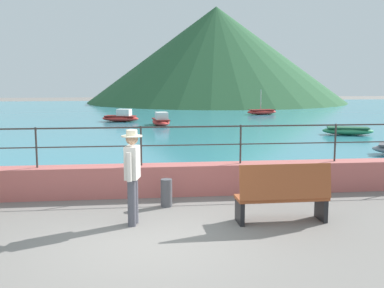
# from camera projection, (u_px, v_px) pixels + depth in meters

# --- Properties ---
(ground_plane) EXTENTS (120.00, 120.00, 0.00)m
(ground_plane) POSITION_uv_depth(u_px,v_px,m) (144.00, 245.00, 7.44)
(ground_plane) COLOR slate
(promenade_wall) EXTENTS (20.00, 0.56, 0.70)m
(promenade_wall) POSITION_uv_depth(u_px,v_px,m) (142.00, 180.00, 10.54)
(promenade_wall) COLOR #BC605B
(promenade_wall) RESTS_ON ground
(railing) EXTENTS (18.44, 0.04, 0.90)m
(railing) POSITION_uv_depth(u_px,v_px,m) (141.00, 138.00, 10.40)
(railing) COLOR #383330
(railing) RESTS_ON promenade_wall
(lake_water) EXTENTS (64.00, 44.32, 0.06)m
(lake_water) POSITION_uv_depth(u_px,v_px,m) (139.00, 116.00, 32.84)
(lake_water) COLOR teal
(lake_water) RESTS_ON ground
(hill_main) EXTENTS (28.67, 28.67, 10.52)m
(hill_main) POSITION_uv_depth(u_px,v_px,m) (216.00, 55.00, 51.30)
(hill_main) COLOR #285633
(hill_main) RESTS_ON ground
(bench_far) EXTENTS (1.71, 0.57, 1.13)m
(bench_far) POSITION_uv_depth(u_px,v_px,m) (283.00, 194.00, 8.48)
(bench_far) COLOR #9E4C28
(bench_far) RESTS_ON ground
(person_walking) EXTENTS (0.38, 0.56, 1.75)m
(person_walking) POSITION_uv_depth(u_px,v_px,m) (132.00, 172.00, 8.33)
(person_walking) COLOR #4C4C56
(person_walking) RESTS_ON ground
(bollard) EXTENTS (0.24, 0.24, 0.58)m
(bollard) POSITION_uv_depth(u_px,v_px,m) (166.00, 193.00, 9.63)
(bollard) COLOR #4C4C51
(bollard) RESTS_ON ground
(boat_0) EXTENTS (2.46, 1.55, 0.76)m
(boat_0) POSITION_uv_depth(u_px,v_px,m) (121.00, 117.00, 28.06)
(boat_0) COLOR red
(boat_0) RESTS_ON lake_water
(boat_1) EXTENTS (2.44, 1.38, 1.81)m
(boat_1) POSITION_uv_depth(u_px,v_px,m) (262.00, 112.00, 33.61)
(boat_1) COLOR red
(boat_1) RESTS_ON lake_water
(boat_4) EXTENTS (2.46, 1.55, 0.36)m
(boat_4) POSITION_uv_depth(u_px,v_px,m) (348.00, 131.00, 21.46)
(boat_4) COLOR #338C59
(boat_4) RESTS_ON lake_water
(boat_5) EXTENTS (1.15, 2.39, 0.76)m
(boat_5) POSITION_uv_depth(u_px,v_px,m) (161.00, 121.00, 25.71)
(boat_5) COLOR red
(boat_5) RESTS_ON lake_water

